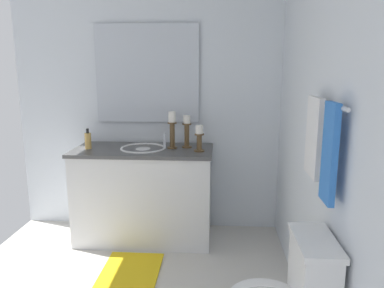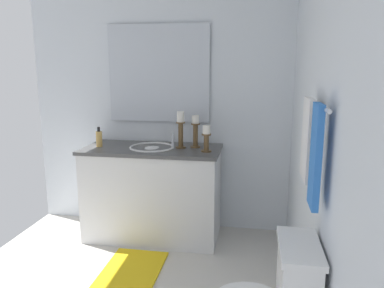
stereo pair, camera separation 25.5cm
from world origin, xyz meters
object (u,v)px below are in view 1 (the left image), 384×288
object	(u,v)px
towel_center	(330,153)
bath_mat	(130,273)
soap_bottle	(88,140)
sink_basin	(144,153)
towel_bar	(328,103)
candle_holder_tall	(199,138)
vanity_cabinet	(145,194)
towel_near_vanity	(314,137)
candle_holder_short	(187,131)
mirror	(148,74)
candle_holder_mid	(172,129)

from	to	relation	value
towel_center	bath_mat	xyz separation A→B (m)	(-0.81, -1.17, -1.15)
soap_bottle	towel_center	distance (m)	2.18
sink_basin	towel_bar	bearing A→B (deg)	42.82
candle_holder_tall	bath_mat	distance (m)	1.21
sink_basin	candle_holder_tall	xyz separation A→B (m)	(0.07, 0.50, 0.15)
vanity_cabinet	soap_bottle	distance (m)	0.69
vanity_cabinet	towel_bar	xyz separation A→B (m)	(1.28, 1.19, 0.95)
candle_holder_tall	soap_bottle	size ratio (longest dim) A/B	1.25
sink_basin	towel_near_vanity	size ratio (longest dim) A/B	0.93
soap_bottle	candle_holder_short	bearing A→B (deg)	97.72
bath_mat	candle_holder_short	bearing A→B (deg)	151.77
towel_near_vanity	mirror	bearing A→B (deg)	-140.36
sink_basin	towel_bar	world-z (taller)	towel_bar
candle_holder_mid	soap_bottle	distance (m)	0.75
candle_holder_mid	towel_bar	bearing A→B (deg)	35.38
soap_bottle	sink_basin	bearing A→B (deg)	94.36
sink_basin	candle_holder_mid	size ratio (longest dim) A/B	1.24
candle_holder_tall	towel_center	xyz separation A→B (m)	(1.36, 0.68, 0.19)
candle_holder_mid	towel_near_vanity	world-z (taller)	towel_near_vanity
mirror	towel_near_vanity	xyz separation A→B (m)	(1.42, 1.17, -0.31)
vanity_cabinet	towel_center	size ratio (longest dim) A/B	2.58
candle_holder_short	towel_bar	world-z (taller)	towel_bar
candle_holder_short	towel_center	size ratio (longest dim) A/B	0.60
mirror	towel_center	size ratio (longest dim) A/B	2.00
mirror	soap_bottle	xyz separation A→B (m)	(0.32, -0.48, -0.57)
mirror	candle_holder_mid	size ratio (longest dim) A/B	2.95
towel_near_vanity	vanity_cabinet	bearing A→B (deg)	-134.08
candle_holder_short	towel_near_vanity	bearing A→B (deg)	33.16
towel_bar	bath_mat	bearing A→B (deg)	-118.97
towel_bar	towel_center	size ratio (longest dim) A/B	1.24
vanity_cabinet	soap_bottle	xyz separation A→B (m)	(0.04, -0.48, 0.50)
towel_near_vanity	sink_basin	bearing A→B (deg)	-134.11
candle_holder_tall	candle_holder_short	xyz separation A→B (m)	(-0.15, -0.12, 0.03)
vanity_cabinet	candle_holder_tall	world-z (taller)	candle_holder_tall
towel_bar	towel_near_vanity	world-z (taller)	towel_near_vanity
candle_holder_mid	towel_near_vanity	distance (m)	1.50
candle_holder_short	towel_bar	size ratio (longest dim) A/B	0.48
soap_bottle	bath_mat	distance (m)	1.19
towel_near_vanity	candle_holder_tall	bearing A→B (deg)	-147.55
vanity_cabinet	towel_near_vanity	distance (m)	1.80
candle_holder_short	towel_near_vanity	size ratio (longest dim) A/B	0.66
candle_holder_short	bath_mat	distance (m)	1.27
soap_bottle	bath_mat	size ratio (longest dim) A/B	0.30
candle_holder_short	towel_center	distance (m)	1.72
candle_holder_mid	towel_bar	distance (m)	1.66
candle_holder_mid	bath_mat	world-z (taller)	candle_holder_mid
candle_holder_mid	sink_basin	bearing A→B (deg)	-81.63
candle_holder_short	candle_holder_mid	distance (m)	0.13
candle_holder_tall	towel_center	size ratio (longest dim) A/B	0.47
vanity_cabinet	towel_bar	size ratio (longest dim) A/B	2.08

